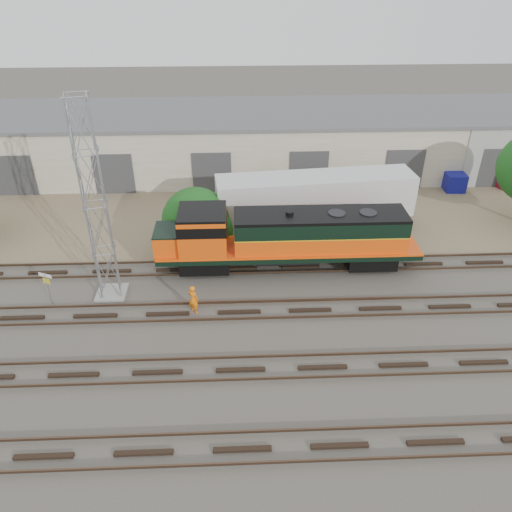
{
  "coord_description": "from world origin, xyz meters",
  "views": [
    {
      "loc": [
        -3.99,
        -20.62,
        17.51
      ],
      "look_at": [
        -2.96,
        4.0,
        2.2
      ],
      "focal_mm": 35.0,
      "sensor_mm": 36.0,
      "label": 1
    }
  ],
  "objects_px": {
    "locomotive": "(284,237)",
    "signal_tower": "(96,208)",
    "worker": "(193,299)",
    "semi_trailer": "(319,197)"
  },
  "relations": [
    {
      "from": "locomotive",
      "to": "signal_tower",
      "type": "bearing_deg",
      "value": -167.06
    },
    {
      "from": "locomotive",
      "to": "worker",
      "type": "xyz_separation_m",
      "value": [
        -5.39,
        -4.28,
        -1.38
      ]
    },
    {
      "from": "locomotive",
      "to": "semi_trailer",
      "type": "distance_m",
      "value": 5.75
    },
    {
      "from": "semi_trailer",
      "to": "worker",
      "type": "bearing_deg",
      "value": -137.55
    },
    {
      "from": "locomotive",
      "to": "worker",
      "type": "height_order",
      "value": "locomotive"
    },
    {
      "from": "signal_tower",
      "to": "semi_trailer",
      "type": "height_order",
      "value": "signal_tower"
    },
    {
      "from": "semi_trailer",
      "to": "locomotive",
      "type": "bearing_deg",
      "value": -126.11
    },
    {
      "from": "locomotive",
      "to": "semi_trailer",
      "type": "relative_size",
      "value": 1.17
    },
    {
      "from": "signal_tower",
      "to": "semi_trailer",
      "type": "distance_m",
      "value": 15.47
    },
    {
      "from": "locomotive",
      "to": "signal_tower",
      "type": "distance_m",
      "value": 11.17
    }
  ]
}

